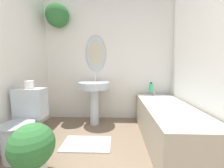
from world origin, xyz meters
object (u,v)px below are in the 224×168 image
object	(u,v)px
potted_plant	(33,148)
shampoo_bottle	(151,87)
toilet_paper_roll	(29,85)
bathtub	(167,123)
pedestal_sink	(94,93)
toilet	(24,125)

from	to	relation	value
potted_plant	shampoo_bottle	bearing A→B (deg)	44.50
shampoo_bottle	potted_plant	distance (m)	2.01
toilet_paper_roll	potted_plant	bearing A→B (deg)	-57.83
bathtub	shampoo_bottle	distance (m)	0.78
pedestal_sink	toilet_paper_roll	xyz separation A→B (m)	(-0.74, -0.68, 0.24)
shampoo_bottle	toilet_paper_roll	distance (m)	1.96
toilet	toilet_paper_roll	xyz separation A→B (m)	(0.00, 0.17, 0.47)
potted_plant	toilet	bearing A→B (deg)	131.39
pedestal_sink	bathtub	bearing A→B (deg)	-25.58
bathtub	shampoo_bottle	xyz separation A→B (m)	(-0.08, 0.66, 0.40)
toilet	pedestal_sink	xyz separation A→B (m)	(0.74, 0.85, 0.24)
potted_plant	toilet_paper_roll	distance (m)	0.86
pedestal_sink	potted_plant	size ratio (longest dim) A/B	1.61
shampoo_bottle	toilet_paper_roll	world-z (taller)	toilet_paper_roll
shampoo_bottle	toilet_paper_roll	size ratio (longest dim) A/B	1.54
bathtub	potted_plant	distance (m)	1.66
toilet_paper_roll	shampoo_bottle	bearing A→B (deg)	24.22
bathtub	potted_plant	bearing A→B (deg)	-154.06
potted_plant	toilet_paper_roll	bearing A→B (deg)	122.17
bathtub	shampoo_bottle	bearing A→B (deg)	97.18
potted_plant	pedestal_sink	bearing A→B (deg)	73.76
toilet	shampoo_bottle	world-z (taller)	toilet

